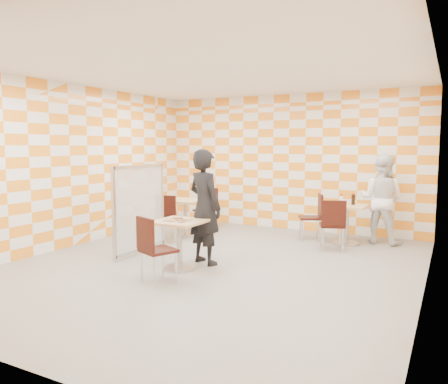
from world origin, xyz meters
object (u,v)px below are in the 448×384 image
object	(u,v)px
soda_bottle	(353,199)
chair_empty_near	(168,214)
chair_second_side	(315,213)
man_white	(382,199)
second_table	(347,218)
chair_second_front	(333,221)
man_dark	(205,207)
main_table	(179,236)
chair_empty_far	(207,205)
chair_main_front	(152,245)
sport_bottle	(341,200)
partition	(140,209)
empty_table	(185,211)

from	to	relation	value
soda_bottle	chair_empty_near	bearing A→B (deg)	-154.38
chair_second_side	man_white	xyz separation A→B (m)	(1.20, 0.34, 0.31)
second_table	soda_bottle	size ratio (longest dim) A/B	3.26
chair_second_front	man_dark	distance (m)	2.40
main_table	chair_second_front	distance (m)	2.84
main_table	second_table	world-z (taller)	same
chair_second_front	chair_empty_far	size ratio (longest dim) A/B	1.00
chair_main_front	soda_bottle	xyz separation A→B (m)	(1.88, 3.80, 0.31)
sport_bottle	soda_bottle	bearing A→B (deg)	13.14
chair_second_side	sport_bottle	distance (m)	0.59
second_table	chair_empty_near	bearing A→B (deg)	-155.20
sport_bottle	chair_main_front	bearing A→B (deg)	-114.00
second_table	chair_main_front	xyz separation A→B (m)	(-1.79, -3.70, 0.04)
chair_second_front	chair_empty_near	distance (m)	3.11
chair_second_front	chair_main_front	bearing A→B (deg)	-119.68
partition	man_white	xyz separation A→B (m)	(3.58, 2.81, 0.06)
second_table	man_dark	xyz separation A→B (m)	(-1.69, -2.46, 0.40)
partition	sport_bottle	xyz separation A→B (m)	(2.89, 2.48, 0.05)
chair_main_front	chair_empty_near	bearing A→B (deg)	120.45
chair_main_front	partition	distance (m)	1.78
chair_main_front	soda_bottle	distance (m)	4.25
empty_table	chair_second_front	distance (m)	3.09
chair_main_front	sport_bottle	world-z (taller)	sport_bottle
empty_table	man_white	distance (m)	3.92
chair_second_front	soda_bottle	world-z (taller)	soda_bottle
main_table	sport_bottle	distance (m)	3.47
empty_table	chair_empty_near	xyz separation A→B (m)	(0.06, -0.70, 0.04)
chair_empty_far	chair_main_front	bearing A→B (deg)	-70.84
main_table	chair_second_side	distance (m)	3.21
second_table	sport_bottle	size ratio (longest dim) A/B	3.75
partition	man_white	world-z (taller)	man_white
chair_main_front	chair_empty_far	size ratio (longest dim) A/B	1.00
second_table	chair_main_front	distance (m)	4.11
chair_main_front	chair_second_front	world-z (taller)	same
second_table	man_dark	bearing A→B (deg)	-124.57
chair_second_front	empty_table	bearing A→B (deg)	-179.64
main_table	man_white	xyz separation A→B (m)	(2.44, 3.31, 0.35)
chair_second_side	partition	world-z (taller)	partition
sport_bottle	soda_bottle	world-z (taller)	soda_bottle
empty_table	man_dark	world-z (taller)	man_dark
chair_main_front	man_dark	xyz separation A→B (m)	(0.09, 1.24, 0.36)
man_white	man_dark	bearing A→B (deg)	62.56
chair_second_front	chair_empty_near	xyz separation A→B (m)	(-3.03, -0.72, 0.00)
chair_empty_near	man_white	world-z (taller)	man_white
main_table	partition	bearing A→B (deg)	156.48
second_table	empty_table	world-z (taller)	same
chair_empty_near	partition	distance (m)	1.02
main_table	chair_second_front	size ratio (longest dim) A/B	0.81
main_table	chair_empty_far	bearing A→B (deg)	112.31
sport_bottle	man_white	bearing A→B (deg)	26.07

